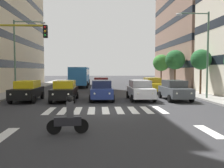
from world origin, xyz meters
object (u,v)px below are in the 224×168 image
(motorcycle_with_rider, at_px, (69,118))
(street_tree_1, at_px, (201,60))
(car_0, at_px, (175,90))
(bus_behind_traffic, at_px, (80,75))
(car_4, at_px, (27,91))
(street_tree_2, at_px, (175,60))
(car_1, at_px, (140,90))
(street_lamp_right, at_px, (20,49))
(street_lamp_left, at_px, (203,46))
(car_row2_0, at_px, (101,85))
(street_tree_3, at_px, (161,63))
(car_2, at_px, (102,90))
(car_row2_1, at_px, (152,85))
(car_3, at_px, (65,91))

(motorcycle_with_rider, bearing_deg, street_tree_1, -130.47)
(car_0, distance_m, bus_behind_traffic, 19.41)
(car_4, bearing_deg, street_tree_2, -147.63)
(car_1, bearing_deg, street_lamp_right, -22.44)
(motorcycle_with_rider, bearing_deg, car_1, -114.89)
(car_4, distance_m, street_lamp_right, 6.66)
(street_lamp_left, bearing_deg, car_1, -1.17)
(car_row2_0, relative_size, street_tree_3, 0.90)
(bus_behind_traffic, distance_m, street_lamp_left, 20.83)
(car_1, xyz_separation_m, street_tree_3, (-6.40, -16.66, 2.85))
(street_tree_1, bearing_deg, street_tree_2, -86.98)
(street_lamp_left, bearing_deg, bus_behind_traffic, -54.78)
(street_tree_1, xyz_separation_m, street_tree_2, (0.36, -6.88, 0.28))
(street_lamp_left, bearing_deg, street_tree_1, -112.41)
(car_0, height_order, street_tree_1, street_tree_1)
(bus_behind_traffic, bearing_deg, car_row2_0, 109.02)
(street_tree_1, bearing_deg, car_2, 17.00)
(car_0, height_order, street_tree_2, street_tree_2)
(car_1, height_order, motorcycle_with_rider, car_1)
(car_0, height_order, street_lamp_left, street_lamp_left)
(bus_behind_traffic, height_order, street_tree_3, street_tree_3)
(car_row2_1, bearing_deg, street_lamp_left, 112.29)
(street_tree_3, bearing_deg, street_tree_1, 91.69)
(car_row2_0, bearing_deg, street_tree_2, -165.78)
(street_tree_1, bearing_deg, car_4, 11.31)
(motorcycle_with_rider, height_order, street_lamp_left, street_lamp_left)
(car_row2_1, bearing_deg, motorcycle_with_rider, 66.40)
(car_row2_1, relative_size, street_lamp_left, 0.59)
(street_lamp_right, relative_size, street_tree_2, 1.50)
(car_1, distance_m, bus_behind_traffic, 17.97)
(car_row2_0, bearing_deg, car_1, 113.52)
(car_3, distance_m, street_tree_2, 16.78)
(car_1, height_order, car_row2_0, same)
(car_3, xyz_separation_m, street_tree_2, (-12.89, -10.30, 3.05))
(car_2, height_order, motorcycle_with_rider, car_2)
(car_3, height_order, car_4, same)
(car_3, distance_m, street_lamp_left, 12.50)
(car_1, xyz_separation_m, car_3, (6.46, 0.24, 0.00))
(car_2, xyz_separation_m, street_tree_2, (-9.78, -9.98, 3.05))
(street_lamp_left, distance_m, street_tree_1, 3.71)
(motorcycle_with_rider, relative_size, street_tree_2, 0.34)
(car_2, distance_m, street_tree_3, 19.45)
(car_1, height_order, car_row2_1, same)
(car_row2_0, xyz_separation_m, street_lamp_right, (8.44, 2.74, 3.91))
(street_lamp_left, bearing_deg, car_row2_0, -41.38)
(street_lamp_right, height_order, street_tree_3, street_lamp_right)
(car_4, bearing_deg, street_tree_1, -168.69)
(street_tree_3, bearing_deg, car_3, 52.74)
(car_0, distance_m, car_row2_1, 6.89)
(car_3, xyz_separation_m, street_lamp_right, (5.28, -5.09, 3.91))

